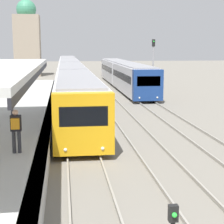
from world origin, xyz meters
TOP-DOWN VIEW (x-y plane):
  - person_on_platform at (-2.62, 8.81)m, footprint 0.40×0.40m
  - train_near at (0.00, 39.85)m, footprint 2.70×58.78m
  - train_far at (6.42, 39.64)m, footprint 2.64×27.11m
  - signal_mast_far at (8.06, 31.34)m, footprint 0.28×0.29m
  - distant_domed_building at (-6.63, 59.35)m, footprint 4.18×4.18m

SIDE VIEW (x-z plane):
  - train_far at x=6.42m, z-range 0.17..3.25m
  - train_near at x=0.00m, z-range 0.17..3.27m
  - person_on_platform at x=-2.62m, z-range 1.12..2.78m
  - signal_mast_far at x=8.06m, z-range 0.68..6.29m
  - distant_domed_building at x=-6.63m, z-range -0.31..12.16m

